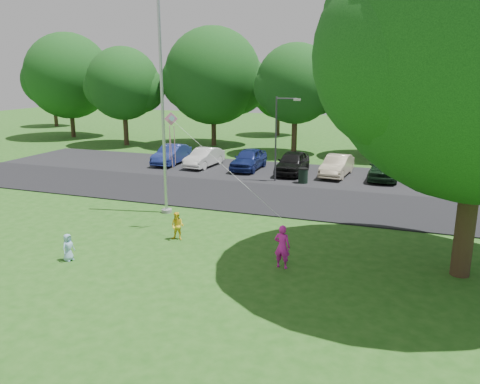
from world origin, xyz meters
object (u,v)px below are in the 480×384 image
(street_lamp, at_px, (279,131))
(child_yellow, at_px, (177,226))
(child_blue, at_px, (68,247))
(kite, at_px, (174,132))
(woman, at_px, (282,247))
(trash_can, at_px, (303,176))
(flagpole, at_px, (163,125))

(street_lamp, xyz_separation_m, child_yellow, (-1.10, -11.19, -2.52))
(child_yellow, distance_m, child_blue, 4.18)
(street_lamp, distance_m, kite, 10.27)
(kite, bearing_deg, woman, -52.34)
(street_lamp, height_order, woman, street_lamp)
(trash_can, bearing_deg, child_blue, -110.11)
(flagpole, bearing_deg, street_lamp, 67.52)
(trash_can, distance_m, woman, 12.61)
(trash_can, height_order, woman, woman)
(street_lamp, height_order, child_yellow, street_lamp)
(woman, relative_size, child_yellow, 1.35)
(child_yellow, distance_m, kite, 3.80)
(street_lamp, distance_m, child_yellow, 11.52)
(flagpole, height_order, street_lamp, flagpole)
(child_blue, bearing_deg, flagpole, 3.64)
(child_yellow, relative_size, kite, 0.20)
(child_yellow, bearing_deg, child_blue, -133.08)
(flagpole, bearing_deg, kite, -51.61)
(woman, bearing_deg, child_yellow, -11.29)
(flagpole, xyz_separation_m, trash_can, (4.85, 8.00, -3.69))
(child_blue, distance_m, kite, 6.04)
(child_blue, bearing_deg, woman, -67.48)
(trash_can, distance_m, child_yellow, 11.48)
(flagpole, relative_size, trash_can, 10.47)
(child_blue, relative_size, kite, 0.18)
(trash_can, bearing_deg, woman, -80.90)
(woman, bearing_deg, trash_can, -76.76)
(street_lamp, bearing_deg, child_yellow, -100.84)
(trash_can, height_order, child_yellow, child_yellow)
(flagpole, distance_m, child_blue, 7.39)
(flagpole, bearing_deg, child_blue, -93.83)
(street_lamp, bearing_deg, trash_can, -5.96)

